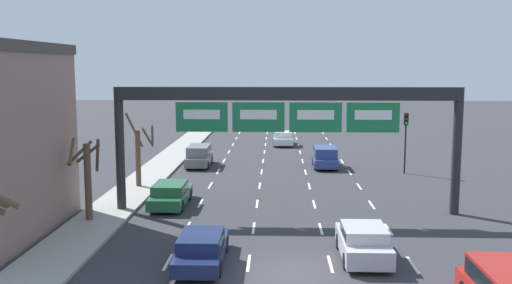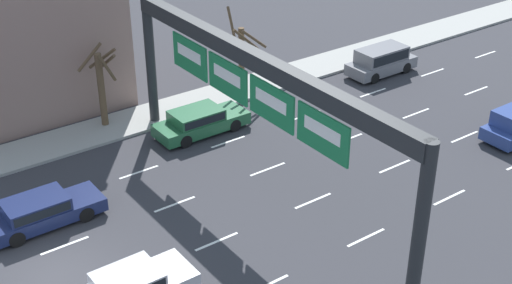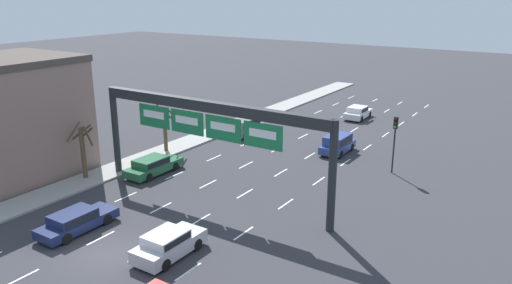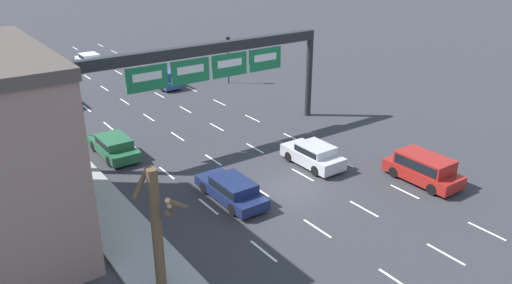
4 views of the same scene
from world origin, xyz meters
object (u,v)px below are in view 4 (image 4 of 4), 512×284
Objects in this scene: suv_red at (424,167)px; car_white at (89,59)px; tree_bare_third at (46,110)px; suv_blue at (165,78)px; car_navy at (232,189)px; suv_grey at (56,95)px; tree_bare_closest at (71,151)px; sign_gantry at (208,63)px; tree_bare_second at (159,227)px; traffic_light_near_gantry at (228,50)px; car_green at (114,145)px; car_silver at (314,154)px.

car_white is at bearing 99.58° from suv_red.
car_white is 0.85× the size of tree_bare_third.
suv_blue is 15.10m from tree_bare_third.
car_white is 0.92× the size of suv_red.
car_navy is (-6.81, -22.23, -0.20)m from suv_blue.
suv_grey is 8.85m from tree_bare_third.
tree_bare_closest is 8.20m from tree_bare_third.
car_white is at bearing 89.70° from sign_gantry.
suv_red reaches higher than suv_blue.
suv_grey is 0.91× the size of car_navy.
suv_blue is at bearing 64.00° from tree_bare_second.
sign_gantry is 15.22m from suv_red.
suv_blue is 0.96× the size of tree_bare_closest.
car_navy is at bearing -107.03° from suv_blue.
tree_bare_second reaches higher than suv_blue.
tree_bare_second is (-18.86, -24.68, -0.14)m from traffic_light_near_gantry.
car_white is 30.56m from tree_bare_closest.
car_white is at bearing 60.92° from suv_grey.
suv_grey reaches higher than suv_blue.
car_green is 5.69m from tree_bare_third.
tree_bare_third is (-9.40, 5.92, -3.09)m from sign_gantry.
tree_bare_closest is (-3.57, -3.53, 1.76)m from car_green.
tree_bare_closest is 10.79m from tree_bare_second.
tree_bare_closest is (-6.59, 5.99, 1.78)m from car_navy.
car_silver is at bearing -65.78° from suv_grey.
traffic_light_near_gantry is (2.18, 24.50, 2.30)m from suv_red.
suv_red is at bearing -62.17° from sign_gantry.
car_silver is 0.79× the size of tree_bare_second.
car_silver reaches higher than car_green.
car_green is 1.08× the size of traffic_light_near_gantry.
tree_bare_second is (-10.04, -39.50, 2.34)m from car_white.
suv_red is (6.64, -39.32, 0.18)m from car_white.
sign_gantry is at bearing 52.73° from tree_bare_second.
suv_blue reaches higher than car_silver.
car_navy is at bearing -67.50° from tree_bare_third.
suv_blue is at bearing 76.84° from sign_gantry.
car_white is 12.87m from suv_blue.
car_silver is 1.05× the size of suv_blue.
tree_bare_closest is at bearing -167.51° from sign_gantry.
tree_bare_third is at bearing -162.64° from traffic_light_near_gantry.
car_navy is 1.08× the size of traffic_light_near_gantry.
car_silver is at bearing -90.59° from suv_blue.
car_white is (0.14, 26.48, -4.76)m from sign_gantry.
suv_blue is (9.84, 12.71, 0.17)m from car_green.
car_navy is at bearing -122.13° from traffic_light_near_gantry.
suv_red is 0.93× the size of tree_bare_third.
sign_gantry is at bearing -103.16° from suv_blue.
suv_red is 19.43m from car_green.
suv_red is at bearing -55.40° from car_silver.
tree_bare_closest is at bearing -95.11° from tree_bare_third.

